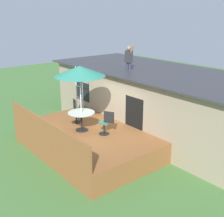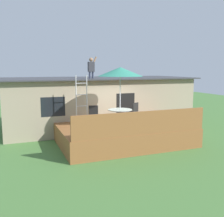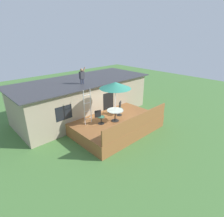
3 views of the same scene
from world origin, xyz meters
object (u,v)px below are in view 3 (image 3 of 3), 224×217
patio_table (115,112)px  patio_chair_right (120,108)px  step_ladder (88,107)px  patio_umbrella (115,85)px  patio_chair_left (100,117)px  person_figure (82,75)px

patio_table → patio_chair_right: patio_chair_right is taller
patio_table → step_ladder: bearing=148.8°
step_ladder → patio_table: bearing=-31.2°
step_ladder → patio_chair_right: step_ladder is taller
patio_chair_right → patio_table: bearing=0.0°
patio_umbrella → patio_table: bearing=0.0°
patio_umbrella → patio_chair_right: (0.90, 0.49, -1.89)m
patio_table → step_ladder: step_ladder is taller
patio_umbrella → patio_chair_right: 2.15m
patio_chair_right → patio_chair_left: bearing=-24.0°
person_figure → patio_chair_right: person_figure is taller
patio_umbrella → patio_chair_right: size_ratio=2.76×
patio_table → step_ladder: (-1.46, 0.88, 0.51)m
patio_table → patio_umbrella: (0.00, 0.00, 1.76)m
step_ladder → patio_chair_left: size_ratio=2.39×
step_ladder → patio_chair_left: bearing=-47.3°
patio_table → person_figure: 3.48m
patio_table → patio_chair_right: 1.03m
person_figure → patio_chair_right: size_ratio=1.21×
patio_chair_left → patio_chair_right: size_ratio=1.00×
patio_chair_left → patio_chair_right: same height
step_ladder → person_figure: 2.65m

